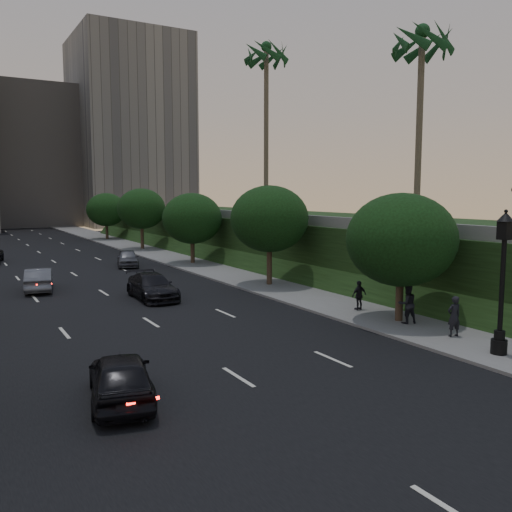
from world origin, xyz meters
TOP-DOWN VIEW (x-y plane):
  - ground at (0.00, 0.00)m, footprint 160.00×160.00m
  - road_surface at (0.00, 30.00)m, footprint 16.00×140.00m
  - sidewalk_right at (10.25, 30.00)m, footprint 4.50×140.00m
  - embankment at (22.00, 28.00)m, footprint 18.00×90.00m
  - parapet_wall at (13.50, 28.00)m, footprint 0.35×90.00m
  - office_block_mid at (6.00, 102.00)m, footprint 22.00×18.00m
  - office_block_right at (24.00, 96.00)m, footprint 20.00×22.00m
  - tree_right_a at (10.30, 8.00)m, footprint 5.20×5.20m
  - tree_right_b at (10.30, 20.00)m, footprint 5.20×5.20m
  - tree_right_c at (10.30, 33.00)m, footprint 5.20×5.20m
  - tree_right_d at (10.30, 47.00)m, footprint 5.20×5.20m
  - tree_right_e at (10.30, 62.00)m, footprint 5.20×5.20m
  - palm_mid at (17.50, 14.00)m, footprint 3.20×3.20m
  - palm_far at (16.00, 30.00)m, footprint 3.20×3.20m
  - street_lamp at (9.65, 2.10)m, footprint 0.64×0.64m
  - sedan_near_left at (-4.03, 4.87)m, footprint 2.69×4.76m
  - sedan_mid_left at (-3.38, 25.76)m, footprint 2.31×4.70m
  - sedan_near_right at (2.02, 19.65)m, footprint 2.20×5.17m
  - sedan_far_right at (4.90, 34.31)m, footprint 2.69×4.54m
  - pedestrian_a at (10.20, 4.69)m, footprint 0.70×0.52m
  - pedestrian_b at (10.20, 7.38)m, footprint 1.06×0.92m
  - pedestrian_c at (10.21, 10.79)m, footprint 0.90×0.37m

SIDE VIEW (x-z plane):
  - ground at x=0.00m, z-range 0.00..0.00m
  - road_surface at x=0.00m, z-range 0.00..0.02m
  - sidewalk_right at x=10.25m, z-range 0.00..0.15m
  - sedan_far_right at x=4.90m, z-range 0.00..1.45m
  - sedan_mid_left at x=-3.38m, z-range 0.00..1.48m
  - sedan_near_right at x=2.02m, z-range 0.00..1.49m
  - sedan_near_left at x=-4.03m, z-range 0.00..1.53m
  - pedestrian_c at x=10.21m, z-range 0.15..1.68m
  - pedestrian_a at x=10.20m, z-range 0.15..1.89m
  - pedestrian_b at x=10.20m, z-range 0.15..2.00m
  - embankment at x=22.00m, z-range 0.00..4.00m
  - street_lamp at x=9.65m, z-range -0.18..5.44m
  - tree_right_a at x=10.30m, z-range 0.90..7.14m
  - tree_right_c at x=10.30m, z-range 0.90..7.14m
  - tree_right_e at x=10.30m, z-range 0.90..7.14m
  - parapet_wall at x=13.50m, z-range 4.00..4.70m
  - tree_right_b at x=10.30m, z-range 1.15..7.88m
  - tree_right_d at x=10.30m, z-range 1.15..7.88m
  - office_block_mid at x=6.00m, z-range 0.00..26.00m
  - palm_mid at x=17.50m, z-range 8.82..21.82m
  - palm_far at x=16.00m, z-range 9.89..25.39m
  - office_block_right at x=24.00m, z-range 0.00..36.00m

